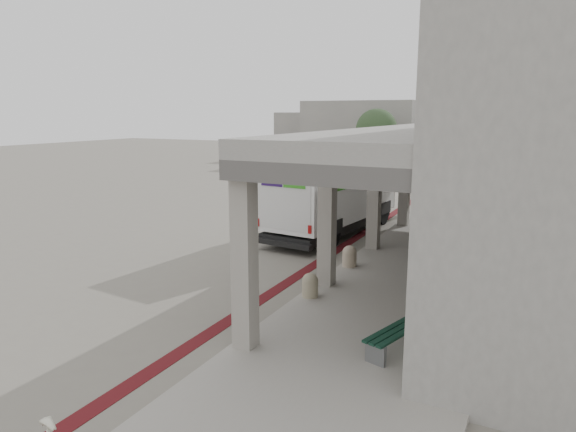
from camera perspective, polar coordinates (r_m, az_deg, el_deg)
The scene contains 12 objects.
ground at distance 13.90m, azimuth -4.65°, elevation -7.36°, with size 120.00×120.00×0.00m, color slate.
bike_lane_stripe at distance 15.15m, azimuth 2.54°, elevation -5.72°, with size 0.35×40.00×0.01m, color #4F0F13.
sidewalk at distance 12.40m, azimuth 11.62°, elevation -9.62°, with size 4.40×28.00×0.12m, color gray.
transit_building at distance 15.78m, azimuth 26.52°, elevation 6.36°, with size 7.60×17.00×7.00m.
distant_backdrop at distance 48.15m, azimuth 15.01°, elevation 8.92°, with size 28.00×10.00×6.50m.
tree_left at distance 41.01m, azimuth 9.79°, elevation 9.44°, with size 3.20×3.20×4.80m.
tree_mid at distance 41.55m, azimuth 20.00°, elevation 8.95°, with size 3.20×3.20×4.80m.
fedex_truck at distance 19.18m, azimuth 4.98°, elevation 2.89°, with size 2.99×7.41×3.08m.
bench at distance 9.98m, azimuth 12.29°, elevation -12.65°, with size 0.93×1.90×0.44m.
bollard_near at distance 12.41m, azimuth 2.47°, elevation -7.65°, with size 0.39×0.39×0.58m.
bollard_far at distance 14.86m, azimuth 6.84°, elevation -4.43°, with size 0.41×0.41×0.61m.
utility_cabinet at distance 13.29m, azimuth 17.43°, elevation -5.84°, with size 0.47×0.62×1.04m, color gray.
Camera 1 is at (6.84, -11.24, 4.46)m, focal length 32.00 mm.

